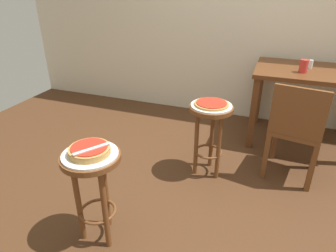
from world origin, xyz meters
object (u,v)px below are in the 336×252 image
at_px(serving_plate_middle, 211,106).
at_px(cup_near_edge, 304,66).
at_px(stool_middle, 210,125).
at_px(wooden_chair, 296,129).
at_px(dining_table, 311,81).
at_px(condiment_shaker, 311,64).
at_px(stool_foreground, 93,179).
at_px(serving_plate_foreground, 90,154).
at_px(pizza_middle, 212,104).
at_px(pizza_foreground, 90,150).
at_px(pizza_server_knife, 91,149).

height_order(serving_plate_middle, cup_near_edge, cup_near_edge).
xyz_separation_m(stool_middle, wooden_chair, (0.67, 0.18, 0.00)).
height_order(dining_table, wooden_chair, wooden_chair).
distance_m(stool_middle, condiment_shaker, 1.26).
height_order(stool_foreground, condiment_shaker, condiment_shaker).
height_order(condiment_shaker, wooden_chair, condiment_shaker).
height_order(serving_plate_foreground, pizza_middle, pizza_middle).
distance_m(stool_foreground, serving_plate_foreground, 0.18).
bearing_deg(pizza_foreground, dining_table, 56.11).
height_order(pizza_middle, pizza_server_knife, pizza_server_knife).
relative_size(serving_plate_foreground, pizza_middle, 1.20).
distance_m(serving_plate_foreground, pizza_middle, 1.09).
distance_m(dining_table, pizza_server_knife, 2.28).
height_order(condiment_shaker, pizza_server_knife, condiment_shaker).
height_order(dining_table, condiment_shaker, condiment_shaker).
bearing_deg(condiment_shaker, cup_near_edge, -112.63).
distance_m(serving_plate_middle, condiment_shaker, 1.22).
height_order(serving_plate_middle, dining_table, dining_table).
relative_size(stool_foreground, cup_near_edge, 5.28).
relative_size(dining_table, cup_near_edge, 8.80).
height_order(serving_plate_middle, pizza_server_knife, pizza_server_knife).
bearing_deg(wooden_chair, serving_plate_foreground, -135.31).
bearing_deg(cup_near_edge, wooden_chair, -90.41).
xyz_separation_m(stool_foreground, wooden_chair, (1.16, 1.15, 0.00)).
bearing_deg(stool_middle, pizza_foreground, -116.89).
distance_m(stool_middle, serving_plate_middle, 0.18).
relative_size(stool_foreground, serving_plate_foreground, 1.93).
height_order(pizza_foreground, cup_near_edge, cup_near_edge).
height_order(stool_middle, pizza_middle, pizza_middle).
bearing_deg(pizza_foreground, stool_middle, 63.11).
bearing_deg(stool_foreground, serving_plate_foreground, 90.00).
distance_m(pizza_foreground, stool_middle, 1.11).
bearing_deg(wooden_chair, pizza_middle, -165.21).
distance_m(dining_table, wooden_chair, 0.77).
xyz_separation_m(pizza_foreground, wooden_chair, (1.16, 1.15, -0.20)).
distance_m(serving_plate_foreground, cup_near_edge, 2.12).
xyz_separation_m(stool_middle, serving_plate_middle, (0.00, -0.00, 0.18)).
bearing_deg(pizza_server_knife, pizza_foreground, 89.68).
distance_m(pizza_foreground, condiment_shaker, 2.30).
distance_m(serving_plate_middle, wooden_chair, 0.71).
xyz_separation_m(wooden_chair, pizza_server_knife, (-1.13, -1.17, 0.23)).
xyz_separation_m(serving_plate_middle, wooden_chair, (0.67, 0.18, -0.18)).
distance_m(pizza_foreground, wooden_chair, 1.65).
bearing_deg(pizza_foreground, serving_plate_middle, 63.11).
height_order(pizza_middle, dining_table, dining_table).
bearing_deg(serving_plate_middle, serving_plate_foreground, -116.89).
height_order(pizza_foreground, wooden_chair, wooden_chair).
xyz_separation_m(pizza_foreground, cup_near_edge, (1.17, 1.76, 0.16)).
bearing_deg(dining_table, pizza_foreground, -123.89).
distance_m(stool_foreground, wooden_chair, 1.64).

